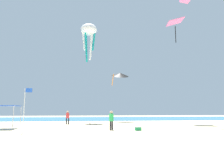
% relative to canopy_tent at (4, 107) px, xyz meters
% --- Properties ---
extents(ground, '(110.00, 110.00, 0.10)m').
position_rel_canopy_tent_xyz_m(ground, '(8.53, -3.90, -2.25)').
color(ground, beige).
extents(ocean_strip, '(110.00, 22.40, 0.03)m').
position_rel_canopy_tent_xyz_m(ocean_strip, '(8.53, 25.97, -2.18)').
color(ocean_strip, teal).
rests_on(ocean_strip, ground).
extents(canopy_tent, '(2.67, 2.80, 2.33)m').
position_rel_canopy_tent_xyz_m(canopy_tent, '(0.00, 0.00, 0.00)').
color(canopy_tent, '#B2B2B7').
rests_on(canopy_tent, ground).
extents(person_near_tent, '(0.44, 0.42, 1.75)m').
position_rel_canopy_tent_xyz_m(person_near_tent, '(5.95, 6.66, -1.17)').
color(person_near_tent, black).
rests_on(person_near_tent, ground).
extents(person_leftmost, '(0.43, 0.43, 1.80)m').
position_rel_canopy_tent_xyz_m(person_leftmost, '(10.64, -2.85, -1.14)').
color(person_leftmost, black).
rests_on(person_leftmost, ground).
extents(banner_flag, '(0.61, 0.06, 3.69)m').
position_rel_canopy_tent_xyz_m(banner_flag, '(3.17, -4.80, 0.02)').
color(banner_flag, silver).
rests_on(banner_flag, ground).
extents(cooler_box, '(0.57, 0.37, 0.35)m').
position_rel_canopy_tent_xyz_m(cooler_box, '(13.00, -3.76, -2.02)').
color(cooler_box, '#1E8C4C').
rests_on(cooler_box, ground).
extents(kite_diamond_pink, '(2.72, 2.78, 3.66)m').
position_rel_canopy_tent_xyz_m(kite_diamond_pink, '(21.79, 7.18, 12.93)').
color(kite_diamond_pink, pink).
extents(kite_delta_black, '(2.97, 2.98, 2.50)m').
position_rel_canopy_tent_xyz_m(kite_delta_black, '(13.98, 12.09, 5.50)').
color(kite_delta_black, black).
extents(kite_octopus_white, '(2.81, 2.81, 6.13)m').
position_rel_canopy_tent_xyz_m(kite_octopus_white, '(8.70, 10.88, 12.26)').
color(kite_octopus_white, white).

